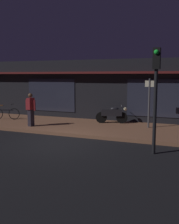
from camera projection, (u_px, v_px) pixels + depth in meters
ground_plane at (59, 142)px, 10.78m from camera, size 60.00×60.00×0.00m
sidewalk_slab at (87, 127)px, 13.53m from camera, size 18.00×4.00×0.15m
storefront_building at (107, 90)px, 16.41m from camera, size 18.00×3.30×3.60m
motorcycle at (112, 114)px, 14.16m from camera, size 1.67×0.71×0.97m
bicycle_parked at (6, 113)px, 15.40m from camera, size 1.60×0.58×0.91m
person_photographer at (31, 109)px, 13.27m from camera, size 0.62×0.40×1.67m
sign_post at (149, 100)px, 12.82m from camera, size 0.44×0.09×2.40m
traffic_light_pole at (156, 82)px, 8.83m from camera, size 0.24×0.33×3.60m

